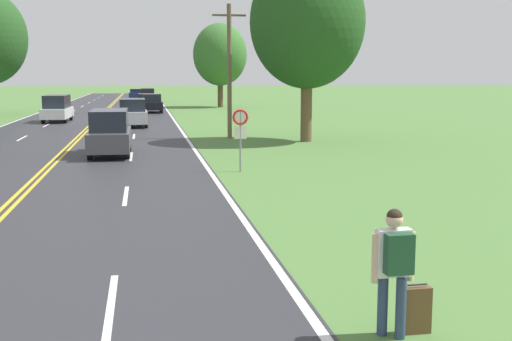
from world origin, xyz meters
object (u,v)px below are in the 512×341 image
at_px(car_red_van_distant, 148,95).
at_px(car_dark_blue_sedan_horizon, 137,94).
at_px(car_white_van_mid_near, 57,108).
at_px(tree_behind_sign, 307,22).
at_px(car_dark_green_sedan_receding, 146,100).
at_px(car_silver_van_approaching, 133,112).
at_px(hitchhiker_person, 394,260).
at_px(car_black_sedan_mid_far, 152,103).
at_px(tree_mid_treeline, 220,55).
at_px(suitcase, 416,310).
at_px(car_dark_grey_van_nearest, 110,132).
at_px(traffic_sign, 240,125).

xyz_separation_m(car_red_van_distant, car_dark_blue_sedan_horizon, (-1.48, 8.32, -0.13)).
relative_size(car_white_van_mid_near, car_dark_blue_sedan_horizon, 1.04).
relative_size(tree_behind_sign, car_dark_green_sedan_receding, 2.10).
bearing_deg(car_silver_van_approaching, hitchhiker_person, 4.99).
distance_m(car_black_sedan_mid_far, car_dark_green_sedan_receding, 9.12).
bearing_deg(car_red_van_distant, car_black_sedan_mid_far, 1.90).
distance_m(tree_mid_treeline, car_white_van_mid_near, 24.50).
distance_m(suitcase, car_dark_grey_van_nearest, 21.04).
bearing_deg(car_silver_van_approaching, car_dark_grey_van_nearest, -3.95).
height_order(tree_mid_treeline, car_red_van_distant, tree_mid_treeline).
bearing_deg(suitcase, tree_behind_sign, -11.86).
xyz_separation_m(tree_behind_sign, car_dark_blue_sedan_horizon, (-9.14, 59.46, -5.29)).
bearing_deg(tree_behind_sign, car_dark_blue_sedan_horizon, 98.74).
relative_size(traffic_sign, car_silver_van_approaching, 0.54).
xyz_separation_m(car_dark_green_sedan_receding, car_red_van_distant, (0.38, 14.71, 0.14)).
relative_size(traffic_sign, car_black_sedan_mid_far, 0.53).
relative_size(car_dark_grey_van_nearest, car_white_van_mid_near, 0.99).
height_order(car_white_van_mid_near, car_dark_blue_sedan_horizon, car_white_van_mid_near).
height_order(car_red_van_distant, car_dark_blue_sedan_horizon, car_red_van_distant).
bearing_deg(traffic_sign, car_dark_grey_van_nearest, 130.14).
relative_size(car_silver_van_approaching, car_dark_green_sedan_receding, 0.94).
xyz_separation_m(suitcase, tree_behind_sign, (4.77, 24.53, 5.74)).
relative_size(car_white_van_mid_near, car_dark_green_sedan_receding, 1.05).
relative_size(tree_mid_treeline, car_dark_blue_sedan_horizon, 1.94).
relative_size(suitcase, car_dark_grey_van_nearest, 0.15).
height_order(car_silver_van_approaching, car_red_van_distant, car_silver_van_approaching).
xyz_separation_m(car_silver_van_approaching, car_dark_green_sedan_receding, (0.96, 25.27, -0.20)).
bearing_deg(car_black_sedan_mid_far, suitcase, 2.50).
distance_m(car_dark_grey_van_nearest, car_silver_van_approaching, 15.28).
xyz_separation_m(suitcase, car_dark_green_sedan_receding, (-3.28, 60.96, 0.44)).
distance_m(car_dark_grey_van_nearest, car_dark_green_sedan_receding, 40.56).
height_order(hitchhiker_person, tree_mid_treeline, tree_mid_treeline).
distance_m(car_dark_grey_van_nearest, car_white_van_mid_near, 21.24).
relative_size(suitcase, car_black_sedan_mid_far, 0.16).
distance_m(tree_behind_sign, car_dark_blue_sedan_horizon, 60.39).
height_order(car_dark_green_sedan_receding, car_red_van_distant, car_red_van_distant).
distance_m(car_white_van_mid_near, car_black_sedan_mid_far, 12.82).
height_order(car_dark_green_sedan_receding, car_dark_blue_sedan_horizon, car_dark_blue_sedan_horizon).
height_order(car_dark_grey_van_nearest, car_dark_green_sedan_receding, car_dark_grey_van_nearest).
relative_size(car_white_van_mid_near, car_black_sedan_mid_far, 1.10).
relative_size(car_dark_grey_van_nearest, car_black_sedan_mid_far, 1.09).
bearing_deg(car_dark_grey_van_nearest, car_black_sedan_mid_far, 175.98).
bearing_deg(car_dark_green_sedan_receding, car_red_van_distant, -179.66).
height_order(traffic_sign, car_white_van_mid_near, traffic_sign).
relative_size(hitchhiker_person, suitcase, 2.52).
bearing_deg(tree_behind_sign, car_white_van_mid_near, 131.15).
height_order(car_silver_van_approaching, car_white_van_mid_near, car_white_van_mid_near).
distance_m(tree_mid_treeline, car_silver_van_approaching, 26.71).
relative_size(car_dark_grey_van_nearest, car_dark_green_sedan_receding, 1.04).
bearing_deg(car_dark_green_sedan_receding, car_dark_grey_van_nearest, -0.57).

